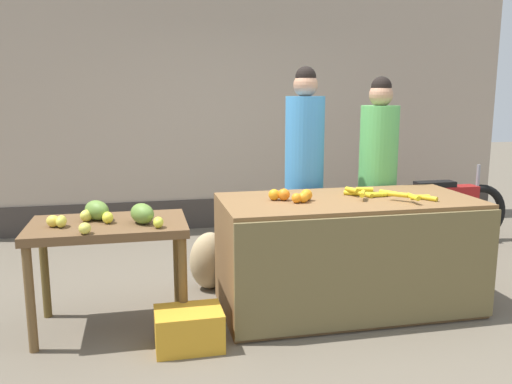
# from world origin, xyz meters

# --- Properties ---
(ground_plane) EXTENTS (24.00, 24.00, 0.00)m
(ground_plane) POSITION_xyz_m (0.00, 0.00, 0.00)
(ground_plane) COLOR #665B4C
(market_wall_back) EXTENTS (7.06, 0.23, 3.48)m
(market_wall_back) POSITION_xyz_m (0.00, 2.81, 1.71)
(market_wall_back) COLOR tan
(market_wall_back) RESTS_ON ground
(fruit_stall_counter) EXTENTS (1.94, 0.94, 0.87)m
(fruit_stall_counter) POSITION_xyz_m (0.36, -0.01, 0.43)
(fruit_stall_counter) COLOR brown
(fruit_stall_counter) RESTS_ON ground
(side_table_wooden) EXTENTS (1.08, 0.66, 0.77)m
(side_table_wooden) POSITION_xyz_m (-1.42, 0.00, 0.67)
(side_table_wooden) COLOR brown
(side_table_wooden) RESTS_ON ground
(banana_bunch_pile) EXTENTS (0.60, 0.62, 0.07)m
(banana_bunch_pile) POSITION_xyz_m (0.63, -0.03, 0.89)
(banana_bunch_pile) COLOR gold
(banana_bunch_pile) RESTS_ON fruit_stall_counter
(orange_pile) EXTENTS (0.32, 0.22, 0.09)m
(orange_pile) POSITION_xyz_m (-0.09, -0.01, 0.91)
(orange_pile) COLOR orange
(orange_pile) RESTS_ON fruit_stall_counter
(mango_papaya_pile) EXTENTS (0.79, 0.56, 0.14)m
(mango_papaya_pile) POSITION_xyz_m (-1.40, -0.02, 0.83)
(mango_papaya_pile) COLOR #D7D34C
(mango_papaya_pile) RESTS_ON side_table_wooden
(vendor_woman_blue_shirt) EXTENTS (0.34, 0.34, 1.88)m
(vendor_woman_blue_shirt) POSITION_xyz_m (0.22, 0.71, 0.95)
(vendor_woman_blue_shirt) COLOR #33333D
(vendor_woman_blue_shirt) RESTS_ON ground
(vendor_woman_green_shirt) EXTENTS (0.34, 0.34, 1.80)m
(vendor_woman_green_shirt) POSITION_xyz_m (0.90, 0.66, 0.91)
(vendor_woman_green_shirt) COLOR #33333D
(vendor_woman_green_shirt) RESTS_ON ground
(parked_motorcycle) EXTENTS (1.60, 0.18, 0.88)m
(parked_motorcycle) POSITION_xyz_m (2.05, 1.44, 0.40)
(parked_motorcycle) COLOR black
(parked_motorcycle) RESTS_ON ground
(produce_crate) EXTENTS (0.44, 0.32, 0.26)m
(produce_crate) POSITION_xyz_m (-0.91, -0.44, 0.13)
(produce_crate) COLOR gold
(produce_crate) RESTS_ON ground
(produce_sack) EXTENTS (0.44, 0.41, 0.49)m
(produce_sack) POSITION_xyz_m (-0.63, 0.62, 0.25)
(produce_sack) COLOR tan
(produce_sack) RESTS_ON ground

